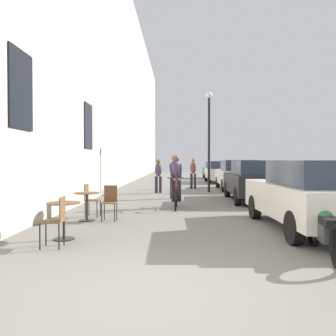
{
  "coord_description": "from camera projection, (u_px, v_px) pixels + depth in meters",
  "views": [
    {
      "loc": [
        0.17,
        -3.93,
        1.52
      ],
      "look_at": [
        -0.41,
        17.6,
        1.09
      ],
      "focal_mm": 37.14,
      "sensor_mm": 36.0,
      "label": 1
    }
  ],
  "objects": [
    {
      "name": "pedestrian_mid",
      "position": [
        158.0,
        174.0,
        16.54
      ],
      "size": [
        0.35,
        0.26,
        1.62
      ],
      "color": "#26262D",
      "rests_on": "ground_plane"
    },
    {
      "name": "parked_motorcycle",
      "position": [
        325.0,
        231.0,
        5.55
      ],
      "size": [
        0.62,
        2.14,
        0.92
      ],
      "color": "black",
      "rests_on": "ground_plane"
    },
    {
      "name": "cafe_chair_mid_toward_wall",
      "position": [
        90.0,
        198.0,
        9.42
      ],
      "size": [
        0.4,
        0.4,
        0.89
      ],
      "color": "black",
      "rests_on": "ground_plane"
    },
    {
      "name": "cafe_table_near",
      "position": [
        64.0,
        213.0,
        6.7
      ],
      "size": [
        0.64,
        0.64,
        0.72
      ],
      "color": "black",
      "rests_on": "ground_plane"
    },
    {
      "name": "street_lamp",
      "position": [
        209.0,
        129.0,
        16.97
      ],
      "size": [
        0.32,
        0.32,
        4.9
      ],
      "color": "black",
      "rests_on": "ground_plane"
    },
    {
      "name": "parked_car_second",
      "position": [
        254.0,
        180.0,
        13.09
      ],
      "size": [
        1.9,
        4.37,
        1.54
      ],
      "color": "black",
      "rests_on": "ground_plane"
    },
    {
      "name": "cafe_chair_mid_toward_street",
      "position": [
        110.0,
        200.0,
        8.86
      ],
      "size": [
        0.38,
        0.38,
        0.89
      ],
      "color": "black",
      "rests_on": "ground_plane"
    },
    {
      "name": "parked_car_nearest",
      "position": [
        310.0,
        194.0,
        7.57
      ],
      "size": [
        1.92,
        4.35,
        1.53
      ],
      "color": "beige",
      "rests_on": "ground_plane"
    },
    {
      "name": "cafe_table_mid",
      "position": [
        87.0,
        200.0,
        8.79
      ],
      "size": [
        0.64,
        0.64,
        0.72
      ],
      "color": "black",
      "rests_on": "ground_plane"
    },
    {
      "name": "cyclist_on_bicycle",
      "position": [
        176.0,
        183.0,
        11.23
      ],
      "size": [
        0.52,
        1.76,
        1.74
      ],
      "color": "black",
      "rests_on": "ground_plane"
    },
    {
      "name": "parked_car_fifth",
      "position": [
        214.0,
        170.0,
        30.09
      ],
      "size": [
        1.72,
        4.06,
        1.44
      ],
      "color": "#23512D",
      "rests_on": "ground_plane"
    },
    {
      "name": "parked_car_third",
      "position": [
        237.0,
        174.0,
        18.29
      ],
      "size": [
        1.92,
        4.43,
        1.57
      ],
      "color": "beige",
      "rests_on": "ground_plane"
    },
    {
      "name": "pedestrian_far",
      "position": [
        193.0,
        171.0,
        18.95
      ],
      "size": [
        0.38,
        0.3,
        1.71
      ],
      "color": "#26262D",
      "rests_on": "ground_plane"
    },
    {
      "name": "pedestrian_near",
      "position": [
        174.0,
        174.0,
        13.98
      ],
      "size": [
        0.35,
        0.26,
        1.76
      ],
      "color": "#26262D",
      "rests_on": "ground_plane"
    },
    {
      "name": "cafe_chair_near_toward_street",
      "position": [
        56.0,
        218.0,
        6.08
      ],
      "size": [
        0.4,
        0.4,
        0.89
      ],
      "color": "black",
      "rests_on": "ground_plane"
    },
    {
      "name": "parked_car_fourth",
      "position": [
        219.0,
        171.0,
        24.55
      ],
      "size": [
        1.8,
        4.25,
        1.51
      ],
      "color": "#B7B7BC",
      "rests_on": "ground_plane"
    },
    {
      "name": "ground_plane",
      "position": [
        162.0,
        294.0,
        3.97
      ],
      "size": [
        88.0,
        88.0,
        0.0
      ],
      "primitive_type": "plane",
      "color": "slate"
    },
    {
      "name": "building_facade_left",
      "position": [
        107.0,
        58.0,
        17.91
      ],
      "size": [
        0.54,
        68.0,
        13.65
      ],
      "color": "#B7AD99",
      "rests_on": "ground_plane"
    }
  ]
}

